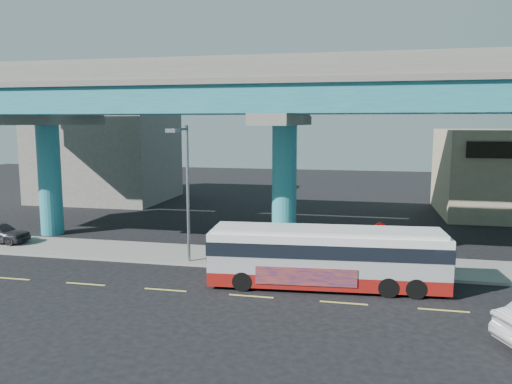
# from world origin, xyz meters

# --- Properties ---
(ground) EXTENTS (120.00, 120.00, 0.00)m
(ground) POSITION_xyz_m (0.00, 0.00, 0.00)
(ground) COLOR black
(ground) RESTS_ON ground
(sidewalk) EXTENTS (70.00, 4.00, 0.15)m
(sidewalk) POSITION_xyz_m (0.00, 5.50, 0.07)
(sidewalk) COLOR gray
(sidewalk) RESTS_ON ground
(lane_markings) EXTENTS (58.00, 0.12, 0.01)m
(lane_markings) POSITION_xyz_m (-0.00, -0.30, 0.01)
(lane_markings) COLOR #D8C64C
(lane_markings) RESTS_ON ground
(viaduct) EXTENTS (52.00, 12.40, 11.70)m
(viaduct) POSITION_xyz_m (-0.00, 9.11, 9.14)
(viaduct) COLOR #20607C
(viaduct) RESTS_ON ground
(building_concrete) EXTENTS (12.00, 10.00, 9.00)m
(building_concrete) POSITION_xyz_m (-20.00, 24.00, 4.50)
(building_concrete) COLOR gray
(building_concrete) RESTS_ON ground
(transit_bus) EXTENTS (10.94, 3.14, 2.77)m
(transit_bus) POSITION_xyz_m (3.12, 1.62, 1.52)
(transit_bus) COLOR maroon
(transit_bus) RESTS_ON ground
(street_lamp) EXTENTS (0.50, 2.39, 7.26)m
(street_lamp) POSITION_xyz_m (-4.39, 3.45, 4.90)
(street_lamp) COLOR gray
(street_lamp) RESTS_ON sidewalk
(stop_sign) EXTENTS (0.69, 0.36, 2.51)m
(stop_sign) POSITION_xyz_m (5.54, 4.18, 1.95)
(stop_sign) COLOR gray
(stop_sign) RESTS_ON sidewalk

